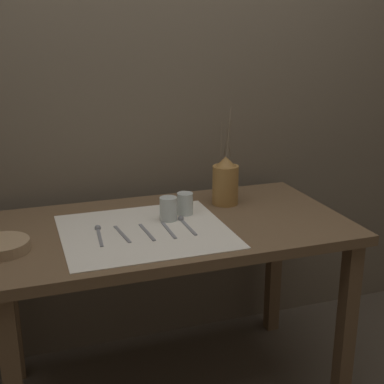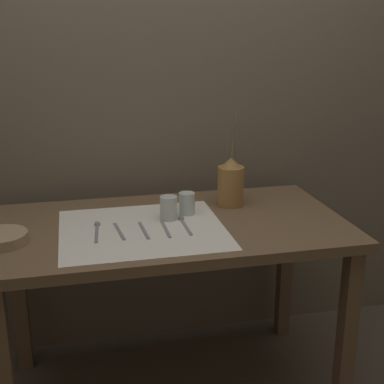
% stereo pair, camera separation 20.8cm
% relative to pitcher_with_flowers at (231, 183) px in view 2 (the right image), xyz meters
% --- Properties ---
extents(stone_wall_back, '(7.00, 0.06, 2.40)m').
position_rel_pitcher_with_flowers_xyz_m(stone_wall_back, '(-0.29, 0.33, 0.33)').
color(stone_wall_back, '#6B5E4C').
rests_on(stone_wall_back, ground_plane).
extents(wooden_table, '(1.38, 0.75, 0.77)m').
position_rel_pitcher_with_flowers_xyz_m(wooden_table, '(-0.29, -0.16, -0.20)').
color(wooden_table, brown).
rests_on(wooden_table, ground_plane).
extents(linen_cloth, '(0.62, 0.55, 0.00)m').
position_rel_pitcher_with_flowers_xyz_m(linen_cloth, '(-0.41, -0.21, -0.10)').
color(linen_cloth, silver).
rests_on(linen_cloth, wooden_table).
extents(pitcher_with_flowers, '(0.11, 0.11, 0.42)m').
position_rel_pitcher_with_flowers_xyz_m(pitcher_with_flowers, '(0.00, 0.00, 0.00)').
color(pitcher_with_flowers, olive).
rests_on(pitcher_with_flowers, wooden_table).
extents(wooden_bowl, '(0.19, 0.19, 0.04)m').
position_rel_pitcher_with_flowers_xyz_m(wooden_bowl, '(-0.92, -0.23, -0.08)').
color(wooden_bowl, '#9E7F5B').
rests_on(wooden_bowl, wooden_table).
extents(glass_tumbler_near, '(0.07, 0.07, 0.09)m').
position_rel_pitcher_with_flowers_xyz_m(glass_tumbler_near, '(-0.29, -0.12, -0.05)').
color(glass_tumbler_near, silver).
rests_on(glass_tumbler_near, wooden_table).
extents(glass_tumbler_far, '(0.07, 0.07, 0.09)m').
position_rel_pitcher_with_flowers_xyz_m(glass_tumbler_far, '(-0.21, -0.08, -0.05)').
color(glass_tumbler_far, silver).
rests_on(glass_tumbler_far, wooden_table).
extents(spoon_outer, '(0.03, 0.19, 0.02)m').
position_rel_pitcher_with_flowers_xyz_m(spoon_outer, '(-0.58, -0.17, -0.09)').
color(spoon_outer, gray).
rests_on(spoon_outer, wooden_table).
extents(fork_inner, '(0.03, 0.18, 0.00)m').
position_rel_pitcher_with_flowers_xyz_m(fork_inner, '(-0.50, -0.22, -0.09)').
color(fork_inner, gray).
rests_on(fork_inner, wooden_table).
extents(fork_outer, '(0.02, 0.18, 0.00)m').
position_rel_pitcher_with_flowers_xyz_m(fork_outer, '(-0.41, -0.23, -0.09)').
color(fork_outer, gray).
rests_on(fork_outer, wooden_table).
extents(knife_center, '(0.01, 0.18, 0.00)m').
position_rel_pitcher_with_flowers_xyz_m(knife_center, '(-0.32, -0.23, -0.09)').
color(knife_center, gray).
rests_on(knife_center, wooden_table).
extents(spoon_inner, '(0.02, 0.19, 0.02)m').
position_rel_pitcher_with_flowers_xyz_m(spoon_inner, '(-0.25, -0.17, -0.09)').
color(spoon_inner, gray).
rests_on(spoon_inner, wooden_table).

